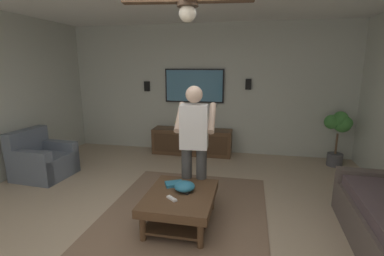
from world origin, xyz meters
TOP-DOWN VIEW (x-y plane):
  - ground_plane at (0.00, 0.00)m, footprint 7.70×7.70m
  - wall_back_tv at (3.26, 0.00)m, footprint 0.10×6.26m
  - area_rug at (0.37, -0.18)m, footprint 2.69×2.08m
  - armchair at (1.14, 2.52)m, footprint 0.84×0.85m
  - coffee_table at (0.17, -0.18)m, footprint 1.00×0.80m
  - media_console at (2.92, 0.26)m, footprint 0.45×1.70m
  - tv at (3.16, 0.26)m, footprint 0.05×1.28m
  - person_standing at (0.68, -0.24)m, footprint 0.56×0.56m
  - potted_plant_tall at (2.80, -2.61)m, footprint 0.38×0.50m
  - bowl at (0.25, -0.21)m, footprint 0.25×0.25m
  - remote_white at (-0.01, -0.12)m, footprint 0.13×0.14m
  - remote_black at (0.19, -0.22)m, footprint 0.11×0.15m
  - book at (0.38, -0.04)m, footprint 0.24×0.27m
  - vase_round at (2.96, 0.53)m, footprint 0.22×0.22m
  - wall_speaker_left at (3.18, -0.89)m, footprint 0.06×0.12m
  - wall_speaker_right at (3.18, 1.34)m, footprint 0.06×0.12m
  - ceiling_fan at (-0.17, -0.35)m, footprint 1.16×1.21m

SIDE VIEW (x-z plane):
  - ground_plane at x=0.00m, z-range 0.00..0.00m
  - area_rug at x=0.37m, z-range 0.00..0.01m
  - media_console at x=2.92m, z-range 0.00..0.55m
  - armchair at x=1.14m, z-range -0.13..0.69m
  - coffee_table at x=0.17m, z-range 0.10..0.50m
  - remote_white at x=-0.01m, z-range 0.40..0.42m
  - remote_black at x=0.19m, z-range 0.40..0.42m
  - book at x=0.38m, z-range 0.40..0.44m
  - bowl at x=0.25m, z-range 0.40..0.51m
  - vase_round at x=2.96m, z-range 0.55..0.77m
  - potted_plant_tall at x=2.80m, z-range 0.22..1.27m
  - person_standing at x=0.68m, z-range 0.11..1.75m
  - wall_back_tv at x=3.26m, z-range 0.00..2.76m
  - wall_speaker_right at x=3.18m, z-range 1.32..1.54m
  - tv at x=3.16m, z-range 1.10..1.82m
  - wall_speaker_left at x=3.18m, z-range 1.40..1.62m
  - ceiling_fan at x=-0.17m, z-range 2.20..2.66m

